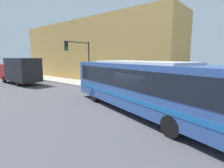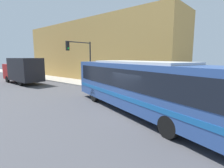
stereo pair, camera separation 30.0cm
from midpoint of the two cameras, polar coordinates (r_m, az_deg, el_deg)
ground_plane at (r=10.54m, az=7.26°, el=-10.04°), size 120.00×120.00×0.00m
sidewalk at (r=29.56m, az=-18.99°, el=1.78°), size 3.35×70.00×0.15m
building_facade at (r=28.11m, az=-5.75°, el=10.60°), size 6.00×27.98×8.70m
city_bus at (r=10.72m, az=9.33°, el=0.26°), size 6.25×12.61×3.15m
delivery_truck at (r=25.42m, az=-26.82°, el=4.13°), size 2.46×7.35×3.30m
fire_hydrant at (r=16.64m, az=6.12°, el=-1.22°), size 0.21×0.29×0.76m
traffic_light_pole at (r=19.49m, az=-9.26°, el=9.15°), size 3.28×0.35×4.96m
parking_meter at (r=21.17m, az=-9.01°, el=2.18°), size 0.14×0.14×1.28m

